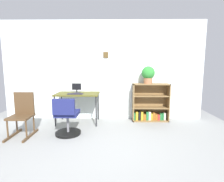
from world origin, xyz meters
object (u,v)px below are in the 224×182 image
at_px(monitor, 77,88).
at_px(keyboard, 75,94).
at_px(desk, 78,96).
at_px(bookshelf_low, 150,105).
at_px(rocking_chair, 22,114).
at_px(potted_plant_on_shelf, 148,74).
at_px(office_chair, 67,119).

xyz_separation_m(monitor, keyboard, (0.00, -0.18, -0.11)).
distance_m(desk, bookshelf_low, 1.84).
xyz_separation_m(rocking_chair, potted_plant_on_shelf, (2.69, 0.97, 0.76)).
relative_size(monitor, keyboard, 0.67).
bearing_deg(potted_plant_on_shelf, office_chair, -151.44).
height_order(desk, keyboard, keyboard).
distance_m(desk, keyboard, 0.16).
bearing_deg(rocking_chair, monitor, 42.03).
distance_m(rocking_chair, bookshelf_low, 2.95).
bearing_deg(rocking_chair, office_chair, -0.17).
xyz_separation_m(monitor, rocking_chair, (-0.93, -0.84, -0.42)).
height_order(monitor, bookshelf_low, monitor).
bearing_deg(potted_plant_on_shelf, bookshelf_low, 37.03).
xyz_separation_m(desk, monitor, (-0.03, 0.04, 0.18)).
bearing_deg(office_chair, bookshelf_low, 28.93).
bearing_deg(potted_plant_on_shelf, rocking_chair, -160.13).
relative_size(office_chair, bookshelf_low, 0.82).
height_order(monitor, office_chair, monitor).
bearing_deg(desk, office_chair, -94.15).
bearing_deg(keyboard, potted_plant_on_shelf, 10.04).
distance_m(desk, potted_plant_on_shelf, 1.82).
xyz_separation_m(keyboard, potted_plant_on_shelf, (1.76, 0.31, 0.45)).
distance_m(desk, monitor, 0.18).
bearing_deg(monitor, desk, -56.75).
bearing_deg(monitor, keyboard, -88.87).
distance_m(keyboard, bookshelf_low, 1.90).
relative_size(bookshelf_low, potted_plant_on_shelf, 2.22).
height_order(office_chair, potted_plant_on_shelf, potted_plant_on_shelf).
relative_size(keyboard, bookshelf_low, 0.37).
bearing_deg(bookshelf_low, rocking_chair, -159.59).
xyz_separation_m(keyboard, office_chair, (-0.04, -0.66, -0.41)).
relative_size(office_chair, rocking_chair, 0.91).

